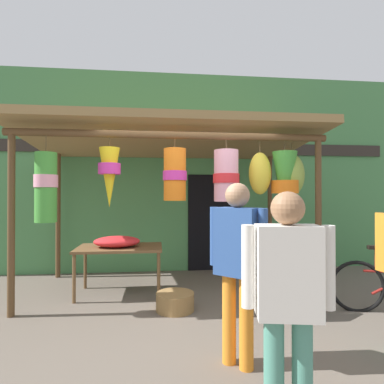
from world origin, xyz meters
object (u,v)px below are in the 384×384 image
object	(u,v)px
shopper_by_bananas	(288,294)
folding_chair	(283,278)
customer_foreground	(237,257)
wicker_basket_by_table	(175,302)
flower_heap_on_table	(118,242)
display_table	(120,251)

from	to	relation	value
shopper_by_bananas	folding_chair	bearing A→B (deg)	68.19
folding_chair	shopper_by_bananas	world-z (taller)	shopper_by_bananas
customer_foreground	shopper_by_bananas	xyz separation A→B (m)	(0.09, -0.91, -0.06)
wicker_basket_by_table	customer_foreground	bearing A→B (deg)	-71.30
flower_heap_on_table	shopper_by_bananas	world-z (taller)	shopper_by_bananas
folding_chair	shopper_by_bananas	distance (m)	2.20
flower_heap_on_table	shopper_by_bananas	bearing A→B (deg)	-65.21
folding_chair	wicker_basket_by_table	distance (m)	1.49
customer_foreground	display_table	bearing A→B (deg)	120.24
wicker_basket_by_table	shopper_by_bananas	distance (m)	2.57
wicker_basket_by_table	customer_foreground	size ratio (longest dim) A/B	0.31
display_table	wicker_basket_by_table	bearing A→B (deg)	-44.53
display_table	flower_heap_on_table	bearing A→B (deg)	-119.15
flower_heap_on_table	shopper_by_bananas	xyz separation A→B (m)	(1.45, -3.14, 0.10)
flower_heap_on_table	shopper_by_bananas	distance (m)	3.46
customer_foreground	folding_chair	bearing A→B (deg)	50.62
folding_chair	wicker_basket_by_table	size ratio (longest dim) A/B	1.62
wicker_basket_by_table	customer_foreground	world-z (taller)	customer_foreground
wicker_basket_by_table	display_table	bearing A→B (deg)	135.47
folding_chair	customer_foreground	xyz separation A→B (m)	(-0.90, -1.09, 0.50)
display_table	shopper_by_bananas	bearing A→B (deg)	-65.96
folding_chair	wicker_basket_by_table	xyz separation A→B (m)	(-1.39, 0.37, -0.38)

